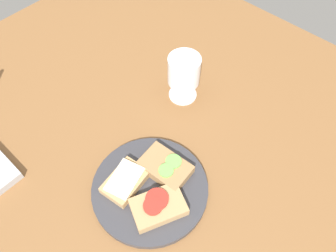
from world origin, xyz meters
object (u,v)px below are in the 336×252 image
at_px(sandwich_with_cheese, 125,181).
at_px(sandwich_with_cucumber, 165,167).
at_px(sandwich_with_tomato, 158,206).
at_px(wine_glass, 184,73).
at_px(plate, 150,188).

bearing_deg(sandwich_with_cheese, sandwich_with_cucumber, -26.18).
height_order(sandwich_with_tomato, wine_glass, wine_glass).
bearing_deg(sandwich_with_cucumber, plate, -176.51).
height_order(sandwich_with_cheese, sandwich_with_cucumber, sandwich_with_cucumber).
distance_m(sandwich_with_tomato, sandwich_with_cucumber, 0.09).
bearing_deg(plate, sandwich_with_tomato, -116.41).
bearing_deg(sandwich_with_cucumber, sandwich_with_tomato, -146.73).
relative_size(sandwich_with_tomato, sandwich_with_cucumber, 1.11).
bearing_deg(wine_glass, sandwich_with_cucumber, -148.35).
bearing_deg(plate, sandwich_with_cucumber, 3.49).
distance_m(sandwich_with_tomato, wine_glass, 0.33).
bearing_deg(sandwich_with_tomato, sandwich_with_cheese, 94.04).
distance_m(plate, sandwich_with_cucumber, 0.06).
xyz_separation_m(sandwich_with_tomato, wine_glass, (0.28, 0.18, 0.06)).
height_order(plate, sandwich_with_tomato, sandwich_with_tomato).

